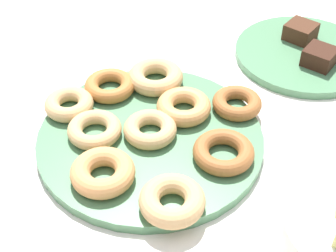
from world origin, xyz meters
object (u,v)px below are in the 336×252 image
at_px(donut_5, 172,201).
at_px(brownie_far, 320,57).
at_px(donut_7, 184,107).
at_px(brownie_near, 301,31).
at_px(donut_2, 110,86).
at_px(donut_1, 237,103).
at_px(donut_3, 224,152).
at_px(donut_plate, 150,139).
at_px(donut_0, 103,172).
at_px(donut_4, 156,77).
at_px(donut_8, 69,104).
at_px(donut_9, 95,130).
at_px(cake_plate, 304,54).
at_px(donut_6, 147,130).

bearing_deg(donut_5, brownie_far, 165.68).
height_order(donut_7, brownie_near, brownie_near).
height_order(donut_2, donut_5, donut_5).
distance_m(donut_1, donut_3, 0.12).
height_order(donut_plate, brownie_far, brownie_far).
bearing_deg(brownie_far, donut_2, -53.03).
relative_size(donut_plate, donut_0, 3.83).
bearing_deg(donut_0, donut_3, 128.36).
relative_size(donut_4, donut_8, 1.20).
distance_m(donut_7, donut_9, 0.15).
distance_m(donut_2, donut_9, 0.11).
height_order(donut_5, brownie_near, brownie_near).
relative_size(donut_0, brownie_near, 1.73).
xyz_separation_m(donut_0, donut_2, (-0.18, -0.09, -0.00)).
height_order(donut_7, cake_plate, donut_7).
relative_size(donut_4, donut_5, 1.07).
distance_m(donut_8, donut_9, 0.08).
relative_size(donut_plate, donut_4, 3.69).
bearing_deg(donut_5, donut_8, -116.37).
height_order(donut_plate, donut_8, donut_8).
height_order(donut_7, brownie_far, brownie_far).
relative_size(donut_2, donut_7, 0.97).
bearing_deg(brownie_near, donut_4, -37.58).
height_order(donut_3, donut_4, donut_4).
xyz_separation_m(donut_1, donut_7, (0.05, -0.07, 0.00)).
distance_m(brownie_near, brownie_far, 0.09).
distance_m(donut_8, brownie_far, 0.45).
bearing_deg(donut_0, brownie_far, 152.36).
bearing_deg(brownie_far, donut_5, -14.32).
relative_size(donut_7, cake_plate, 0.34).
bearing_deg(donut_4, donut_9, -10.17).
height_order(donut_1, donut_5, donut_5).
bearing_deg(cake_plate, donut_7, -27.35).
bearing_deg(donut_5, donut_7, -161.42).
height_order(donut_plate, donut_3, donut_3).
bearing_deg(donut_5, donut_9, -115.96).
bearing_deg(donut_7, donut_8, -67.97).
bearing_deg(donut_plate, donut_5, 37.39).
height_order(donut_7, donut_8, donut_7).
distance_m(donut_2, donut_3, 0.24).
height_order(donut_1, donut_4, donut_4).
bearing_deg(donut_8, donut_6, 88.70).
xyz_separation_m(donut_1, donut_9, (0.15, -0.18, 0.00)).
distance_m(donut_3, donut_4, 0.21).
bearing_deg(donut_3, donut_6, -88.48).
xyz_separation_m(donut_1, donut_2, (0.04, -0.21, 0.00)).
xyz_separation_m(donut_plate, donut_3, (-0.00, 0.12, 0.02)).
bearing_deg(cake_plate, donut_9, -33.06).
distance_m(donut_plate, donut_6, 0.02).
relative_size(donut_1, donut_9, 0.97).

